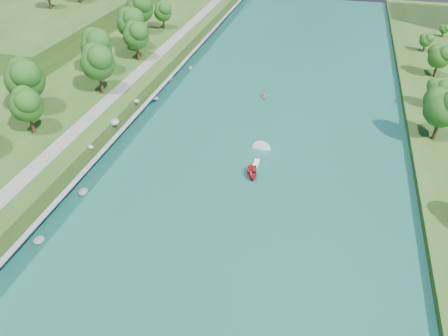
# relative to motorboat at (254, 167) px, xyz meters

# --- Properties ---
(ground) EXTENTS (260.00, 260.00, 0.00)m
(ground) POSITION_rel_motorboat_xyz_m (-0.86, -17.49, -0.71)
(ground) COLOR #2D5119
(ground) RESTS_ON ground
(river_water) EXTENTS (55.00, 240.00, 0.10)m
(river_water) POSITION_rel_motorboat_xyz_m (-0.86, 2.51, -0.66)
(river_water) COLOR #17574F
(river_water) RESTS_ON ground
(berm_west) EXTENTS (45.00, 240.00, 3.50)m
(berm_west) POSITION_rel_motorboat_xyz_m (-50.86, 2.51, 1.04)
(berm_west) COLOR #2D5119
(berm_west) RESTS_ON ground
(ridge_west) EXTENTS (60.00, 120.00, 9.00)m
(ridge_west) POSITION_rel_motorboat_xyz_m (-83.36, 77.51, 3.79)
(ridge_west) COLOR #2D5119
(ridge_west) RESTS_ON ground
(riprap_bank) EXTENTS (4.39, 236.00, 4.07)m
(riprap_bank) POSITION_rel_motorboat_xyz_m (-26.71, 1.69, 1.08)
(riprap_bank) COLOR slate
(riprap_bank) RESTS_ON ground
(riverside_path) EXTENTS (3.00, 200.00, 0.10)m
(riverside_path) POSITION_rel_motorboat_xyz_m (-33.36, 2.51, 2.84)
(riverside_path) COLOR gray
(riverside_path) RESTS_ON berm_west
(trees_west) EXTENTS (17.48, 146.50, 13.40)m
(trees_west) POSITION_rel_motorboat_xyz_m (-42.98, 1.31, 8.68)
(trees_west) COLOR #194A13
(trees_west) RESTS_ON berm_west
(motorboat) EXTENTS (3.60, 18.81, 2.03)m
(motorboat) POSITION_rel_motorboat_xyz_m (0.00, 0.00, 0.00)
(motorboat) COLOR red
(motorboat) RESTS_ON river_water
(raft) EXTENTS (2.56, 3.27, 1.70)m
(raft) POSITION_rel_motorboat_xyz_m (-3.55, 28.97, -0.23)
(raft) COLOR #9B9EA3
(raft) RESTS_ON river_water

